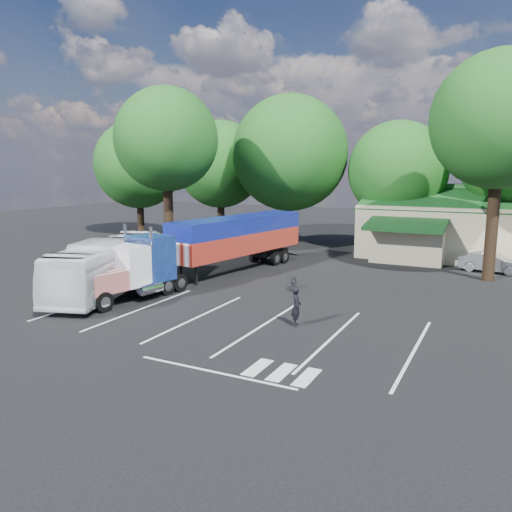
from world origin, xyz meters
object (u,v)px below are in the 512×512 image
at_px(woman, 296,306).
at_px(tour_bus, 109,265).
at_px(bicycle, 293,282).
at_px(silver_sedan, 491,262).
at_px(semi_truck, 215,243).

bearing_deg(woman, tour_bus, 61.39).
bearing_deg(bicycle, silver_sedan, 35.32).
bearing_deg(tour_bus, bicycle, 11.74).
bearing_deg(tour_bus, woman, -23.36).
xyz_separation_m(semi_truck, woman, (8.37, -6.94, -1.28)).
bearing_deg(bicycle, woman, -77.21).
bearing_deg(silver_sedan, semi_truck, 127.86).
bearing_deg(tour_bus, silver_sedan, 21.10).
bearing_deg(bicycle, tour_bus, -160.78).
relative_size(semi_truck, silver_sedan, 4.56).
xyz_separation_m(tour_bus, silver_sedan, (18.55, 15.37, -0.82)).
distance_m(semi_truck, tour_bus, 6.77).
xyz_separation_m(woman, tour_bus, (-11.50, 0.97, 0.62)).
bearing_deg(semi_truck, woman, -30.17).
relative_size(tour_bus, silver_sedan, 2.66).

